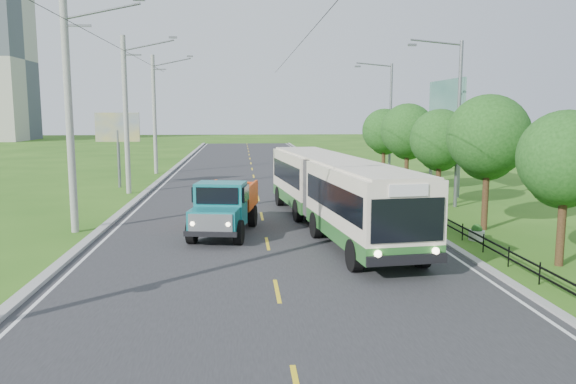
{
  "coord_description": "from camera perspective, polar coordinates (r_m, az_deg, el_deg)",
  "views": [
    {
      "loc": [
        -1.01,
        -15.82,
        5.19
      ],
      "look_at": [
        0.94,
        7.33,
        1.9
      ],
      "focal_mm": 35.0,
      "sensor_mm": 36.0,
      "label": 1
    }
  ],
  "objects": [
    {
      "name": "planter_mid",
      "position": [
        31.71,
        12.9,
        -1.04
      ],
      "size": [
        0.64,
        0.64,
        0.67
      ],
      "color": "silver",
      "rests_on": "ground"
    },
    {
      "name": "ground",
      "position": [
        16.68,
        -1.11,
        -10.07
      ],
      "size": [
        240.0,
        240.0,
        0.0
      ],
      "primitive_type": "plane",
      "color": "#2A5915",
      "rests_on": "ground"
    },
    {
      "name": "planter_far",
      "position": [
        39.33,
        9.38,
        0.79
      ],
      "size": [
        0.64,
        0.64,
        0.67
      ],
      "color": "silver",
      "rests_on": "ground"
    },
    {
      "name": "tree_fourth",
      "position": [
        31.91,
        15.17,
        4.9
      ],
      "size": [
        3.24,
        3.31,
        5.4
      ],
      "color": "#382314",
      "rests_on": "ground"
    },
    {
      "name": "pole_near",
      "position": [
        25.86,
        -21.27,
        7.31
      ],
      "size": [
        3.51,
        0.32,
        10.0
      ],
      "color": "gray",
      "rests_on": "ground"
    },
    {
      "name": "bus",
      "position": [
        24.97,
        4.68,
        0.43
      ],
      "size": [
        4.45,
        16.43,
        3.14
      ],
      "rotation": [
        0.0,
        0.0,
        0.11
      ],
      "color": "#286327",
      "rests_on": "ground"
    },
    {
      "name": "curb_right",
      "position": [
        37.09,
        7.95,
        0.02
      ],
      "size": [
        0.3,
        120.0,
        0.1
      ],
      "primitive_type": "cube",
      "color": "#9E9E99",
      "rests_on": "ground"
    },
    {
      "name": "dump_truck",
      "position": [
        24.19,
        -6.45,
        -1.19
      ],
      "size": [
        3.01,
        5.83,
        2.34
      ],
      "rotation": [
        0.0,
        0.0,
        -0.17
      ],
      "color": "#14757B",
      "rests_on": "ground"
    },
    {
      "name": "road",
      "position": [
        36.2,
        -3.16,
        -0.18
      ],
      "size": [
        14.0,
        120.0,
        0.02
      ],
      "primitive_type": "cube",
      "color": "#28282B",
      "rests_on": "ground"
    },
    {
      "name": "centre_dash",
      "position": [
        16.67,
        -1.11,
        -10.0
      ],
      "size": [
        0.12,
        2.2,
        0.0
      ],
      "primitive_type": "cube",
      "color": "yellow",
      "rests_on": "road"
    },
    {
      "name": "pole_mid",
      "position": [
        37.52,
        -16.09,
        7.6
      ],
      "size": [
        3.51,
        0.32,
        10.0
      ],
      "color": "gray",
      "rests_on": "ground"
    },
    {
      "name": "tree_back",
      "position": [
        43.37,
        9.76,
        5.91
      ],
      "size": [
        3.3,
        3.36,
        5.5
      ],
      "color": "#382314",
      "rests_on": "ground"
    },
    {
      "name": "billboard_right",
      "position": [
        38.21,
        15.74,
        7.99
      ],
      "size": [
        0.24,
        6.0,
        7.3
      ],
      "color": "slate",
      "rests_on": "ground"
    },
    {
      "name": "tree_third",
      "position": [
        26.33,
        19.65,
        4.98
      ],
      "size": [
        3.6,
        3.62,
        6.0
      ],
      "color": "#382314",
      "rests_on": "ground"
    },
    {
      "name": "planter_near",
      "position": [
        24.34,
        18.61,
        -3.99
      ],
      "size": [
        0.64,
        0.64,
        0.67
      ],
      "color": "silver",
      "rests_on": "ground"
    },
    {
      "name": "tree_second",
      "position": [
        21.06,
        26.32,
        2.68
      ],
      "size": [
        3.18,
        3.26,
        5.3
      ],
      "color": "#382314",
      "rests_on": "ground"
    },
    {
      "name": "railing_right",
      "position": [
        31.53,
        11.86,
        -1.04
      ],
      "size": [
        0.04,
        40.0,
        0.6
      ],
      "primitive_type": "cube",
      "color": "black",
      "rests_on": "ground"
    },
    {
      "name": "streetlight_far",
      "position": [
        45.34,
        10.18,
        7.57
      ],
      "size": [
        3.02,
        0.2,
        9.07
      ],
      "color": "slate",
      "rests_on": "ground"
    },
    {
      "name": "billboard_left",
      "position": [
        40.73,
        -16.92,
        5.85
      ],
      "size": [
        3.0,
        0.2,
        5.2
      ],
      "color": "slate",
      "rests_on": "ground"
    },
    {
      "name": "tree_fifth",
      "position": [
        37.59,
        12.07,
        5.85
      ],
      "size": [
        3.48,
        3.52,
        5.8
      ],
      "color": "#382314",
      "rests_on": "ground"
    },
    {
      "name": "curb_left",
      "position": [
        36.71,
        -14.46,
        -0.21
      ],
      "size": [
        0.4,
        120.0,
        0.15
      ],
      "primitive_type": "cube",
      "color": "#9E9E99",
      "rests_on": "ground"
    },
    {
      "name": "streetlight_mid",
      "position": [
        32.01,
        16.68,
        7.21
      ],
      "size": [
        3.02,
        0.2,
        9.07
      ],
      "color": "slate",
      "rests_on": "ground"
    },
    {
      "name": "edge_line_right",
      "position": [
        36.99,
        7.2,
        -0.04
      ],
      "size": [
        0.12,
        120.0,
        0.0
      ],
      "primitive_type": "cube",
      "color": "silver",
      "rests_on": "road"
    },
    {
      "name": "edge_line_left",
      "position": [
        36.62,
        -13.61,
        -0.28
      ],
      "size": [
        0.12,
        120.0,
        0.0
      ],
      "primitive_type": "cube",
      "color": "silver",
      "rests_on": "road"
    },
    {
      "name": "pole_far",
      "position": [
        49.35,
        -13.38,
        7.73
      ],
      "size": [
        3.51,
        0.32,
        10.0
      ],
      "color": "gray",
      "rests_on": "ground"
    }
  ]
}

